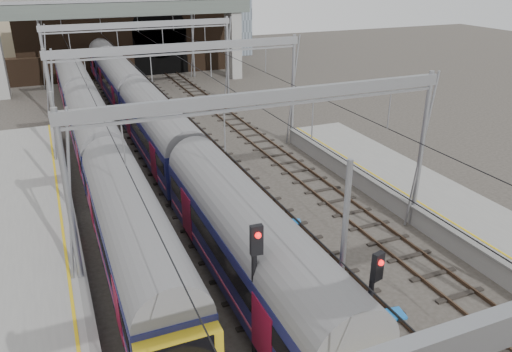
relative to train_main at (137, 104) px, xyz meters
name	(u,v)px	position (x,y,z in m)	size (l,w,h in m)	color
tracks	(219,197)	(2.00, -13.77, -2.41)	(14.40, 80.00, 0.22)	#4C3828
overhead_line	(184,65)	(2.00, -7.28, 4.14)	(16.80, 80.00, 8.00)	gray
retaining_wall	(128,39)	(3.40, 23.16, 1.90)	(28.00, 2.75, 9.00)	#2F1F14
overbridge	(122,18)	(2.00, 17.23, 4.84)	(28.00, 3.00, 9.25)	gray
train_main	(137,104)	(0.00, 0.00, 0.00)	(2.70, 62.51, 4.68)	black
train_second	(93,132)	(-4.00, -5.93, -0.08)	(2.57, 44.56, 4.49)	black
signal_near_left	(255,282)	(-1.22, -26.82, 0.96)	(0.40, 0.49, 5.46)	black
signal_near_centre	(371,304)	(1.72, -28.85, 0.69)	(0.38, 0.47, 4.96)	black
equip_cover_b	(292,222)	(4.49, -18.29, -2.38)	(0.87, 0.61, 0.10)	blue
equip_cover_c	(392,315)	(4.66, -26.50, -2.37)	(0.96, 0.68, 0.11)	blue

